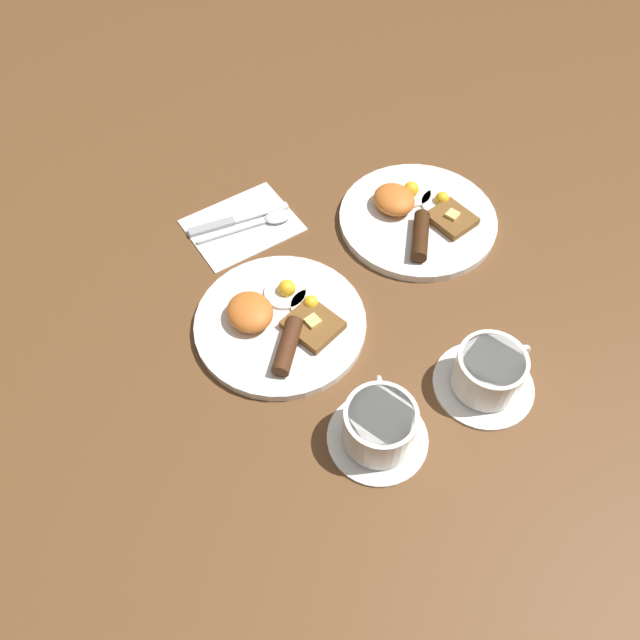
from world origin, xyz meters
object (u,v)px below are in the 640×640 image
Objects in this scene: teacup_far at (488,373)px; spoon at (269,219)px; teacup_near at (379,427)px; breakfast_plate_far at (417,216)px; knife at (233,220)px; breakfast_plate_near at (280,321)px.

spoon is at bearing -163.91° from teacup_far.
teacup_near is 0.95× the size of teacup_far.
teacup_far is (0.32, -0.10, 0.02)m from breakfast_plate_far.
breakfast_plate_far is at bearing -23.14° from spoon.
knife is (-0.47, -0.00, -0.03)m from teacup_near.
teacup_near reaches higher than teacup_far.
breakfast_plate_far is 1.88× the size of teacup_far.
breakfast_plate_far is at bearing 162.72° from teacup_far.
teacup_far is 0.80× the size of knife.
breakfast_plate_far is 1.51× the size of knife.
knife is 1.05× the size of spoon.
teacup_far is at bearing 88.83° from teacup_near.
spoon is (-0.21, 0.08, -0.00)m from breakfast_plate_near.
knife is (-0.24, 0.03, -0.01)m from breakfast_plate_near.
teacup_far is 0.51m from knife.
breakfast_plate_near is 0.33m from breakfast_plate_far.
teacup_near is 0.18m from teacup_far.
teacup_near reaches higher than breakfast_plate_far.
teacup_near is at bearing -41.31° from breakfast_plate_far.
teacup_far reaches higher than breakfast_plate_far.
teacup_near is (0.23, 0.03, 0.02)m from breakfast_plate_near.
teacup_near is 0.47m from knife.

